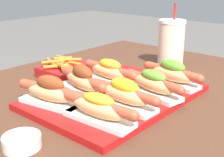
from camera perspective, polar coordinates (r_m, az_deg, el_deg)
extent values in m
cube|color=#B71414|center=(0.89, 0.98, -3.27)|extent=(0.48, 0.33, 0.02)
cube|color=white|center=(0.72, -2.43, -7.36)|extent=(0.07, 0.18, 0.01)
ellipsoid|color=tan|center=(0.71, -2.46, -5.33)|extent=(0.06, 0.16, 0.04)
cylinder|color=#AD472D|center=(0.71, -2.47, -4.80)|extent=(0.04, 0.19, 0.03)
sphere|color=#AD472D|center=(0.66, 3.98, -6.82)|extent=(0.03, 0.03, 0.03)
sphere|color=#AD472D|center=(0.77, -7.94, -3.03)|extent=(0.03, 0.03, 0.03)
ellipsoid|color=gold|center=(0.70, -2.48, -3.76)|extent=(0.04, 0.09, 0.02)
cube|color=white|center=(0.80, 2.25, -4.75)|extent=(0.07, 0.18, 0.01)
ellipsoid|color=tan|center=(0.79, 2.27, -2.88)|extent=(0.05, 0.16, 0.04)
cylinder|color=#AD472D|center=(0.78, 2.28, -2.39)|extent=(0.03, 0.19, 0.03)
sphere|color=#AD472D|center=(0.73, 7.99, -4.20)|extent=(0.03, 0.03, 0.03)
sphere|color=#AD472D|center=(0.85, -2.64, -0.82)|extent=(0.03, 0.03, 0.03)
ellipsoid|color=yellow|center=(0.78, 2.30, -1.26)|extent=(0.04, 0.09, 0.04)
cube|color=white|center=(0.88, 7.45, -2.62)|extent=(0.09, 0.18, 0.01)
ellipsoid|color=tan|center=(0.87, 7.52, -0.90)|extent=(0.08, 0.16, 0.04)
cylinder|color=#AD472D|center=(0.87, 7.54, -0.45)|extent=(0.06, 0.19, 0.03)
sphere|color=#AD472D|center=(0.81, 12.42, -2.17)|extent=(0.03, 0.03, 0.03)
sphere|color=#AD472D|center=(0.93, 3.31, 1.04)|extent=(0.03, 0.03, 0.03)
ellipsoid|color=#5B992D|center=(0.86, 7.59, 0.53)|extent=(0.05, 0.09, 0.03)
cube|color=white|center=(0.97, 10.83, -0.73)|extent=(0.08, 0.18, 0.01)
ellipsoid|color=tan|center=(0.96, 10.93, 0.85)|extent=(0.06, 0.16, 0.04)
cylinder|color=#AD472D|center=(0.96, 10.96, 1.25)|extent=(0.05, 0.19, 0.03)
sphere|color=#AD472D|center=(0.91, 15.78, -0.08)|extent=(0.03, 0.03, 0.03)
sphere|color=#AD472D|center=(1.02, 6.63, 2.44)|extent=(0.03, 0.03, 0.03)
ellipsoid|color=#5B992D|center=(0.96, 11.02, 2.25)|extent=(0.05, 0.09, 0.04)
cube|color=white|center=(0.82, -11.01, -4.36)|extent=(0.09, 0.18, 0.01)
ellipsoid|color=tan|center=(0.81, -11.13, -2.53)|extent=(0.07, 0.16, 0.04)
cylinder|color=#AD472D|center=(0.81, -11.16, -2.06)|extent=(0.06, 0.19, 0.03)
sphere|color=#AD472D|center=(0.75, -5.73, -3.43)|extent=(0.03, 0.03, 0.03)
sphere|color=#AD472D|center=(0.87, -15.83, -0.87)|extent=(0.03, 0.03, 0.03)
ellipsoid|color=brown|center=(0.80, -11.24, -0.85)|extent=(0.05, 0.09, 0.04)
cube|color=white|center=(0.89, -5.34, -2.16)|extent=(0.09, 0.18, 0.01)
ellipsoid|color=tan|center=(0.89, -5.39, -0.46)|extent=(0.08, 0.16, 0.04)
cylinder|color=#AD472D|center=(0.88, -5.40, -0.02)|extent=(0.06, 0.19, 0.03)
sphere|color=#AD472D|center=(0.81, -1.78, -1.74)|extent=(0.03, 0.03, 0.03)
sphere|color=#AD472D|center=(0.96, -8.45, 1.42)|extent=(0.03, 0.03, 0.03)
ellipsoid|color=brown|center=(0.88, -5.44, 1.13)|extent=(0.06, 0.09, 0.04)
cube|color=white|center=(0.98, -0.36, -0.27)|extent=(0.07, 0.18, 0.01)
ellipsoid|color=tan|center=(0.97, -0.37, 1.30)|extent=(0.06, 0.16, 0.04)
cylinder|color=#AD472D|center=(0.97, -0.37, 1.70)|extent=(0.04, 0.19, 0.03)
sphere|color=#AD472D|center=(0.90, 3.98, 0.48)|extent=(0.03, 0.03, 0.03)
sphere|color=#AD472D|center=(1.03, -4.18, 2.77)|extent=(0.03, 0.03, 0.03)
ellipsoid|color=gold|center=(0.96, -0.37, 2.60)|extent=(0.04, 0.09, 0.03)
cylinder|color=silver|center=(0.68, -16.17, -11.03)|extent=(0.08, 0.08, 0.03)
cylinder|color=yellow|center=(0.67, -16.23, -10.40)|extent=(0.07, 0.07, 0.01)
cylinder|color=beige|center=(1.20, 10.75, 6.00)|extent=(0.10, 0.10, 0.17)
cylinder|color=white|center=(1.18, 11.01, 10.23)|extent=(0.10, 0.10, 0.01)
cylinder|color=red|center=(1.19, 11.41, 11.95)|extent=(0.01, 0.01, 0.06)
cube|color=#B21919|center=(1.10, -8.18, 1.43)|extent=(0.17, 0.14, 0.03)
cylinder|color=orange|center=(1.07, -10.19, 2.21)|extent=(0.08, 0.05, 0.01)
cylinder|color=orange|center=(1.09, -10.75, 3.05)|extent=(0.08, 0.04, 0.01)
cylinder|color=orange|center=(1.10, -7.57, 3.45)|extent=(0.06, 0.06, 0.01)
cylinder|color=orange|center=(1.07, -9.85, 2.67)|extent=(0.04, 0.07, 0.01)
cylinder|color=orange|center=(1.06, -9.16, 2.18)|extent=(0.02, 0.06, 0.01)
cylinder|color=orange|center=(1.04, -9.16, 2.41)|extent=(0.05, 0.07, 0.01)
cylinder|color=orange|center=(1.10, -11.21, 3.14)|extent=(0.03, 0.06, 0.01)
cylinder|color=orange|center=(1.13, -8.97, 3.67)|extent=(0.06, 0.04, 0.01)
cylinder|color=orange|center=(1.12, -8.91, 2.96)|extent=(0.01, 0.06, 0.01)
cylinder|color=orange|center=(1.09, -8.81, 3.22)|extent=(0.05, 0.05, 0.01)
cylinder|color=orange|center=(1.14, -8.74, 3.76)|extent=(0.02, 0.07, 0.01)
cylinder|color=orange|center=(1.07, -6.69, 2.76)|extent=(0.02, 0.06, 0.01)
cylinder|color=orange|center=(1.08, -8.23, 2.48)|extent=(0.04, 0.08, 0.01)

